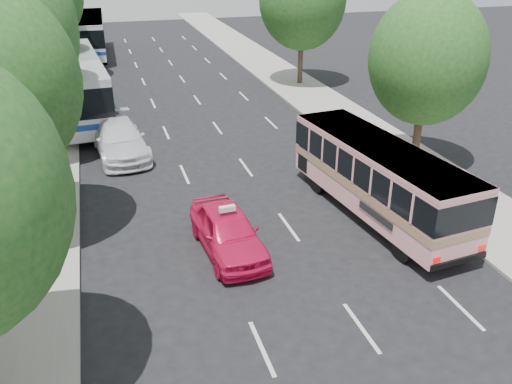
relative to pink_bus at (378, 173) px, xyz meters
name	(u,v)px	position (x,y,z in m)	size (l,w,h in m)	color
ground	(302,293)	(-4.50, -3.93, -1.81)	(120.00, 120.00, 0.00)	black
sidewalk_left	(43,120)	(-13.00, 16.07, -1.73)	(4.00, 90.00, 0.15)	#9E998E
sidewalk_right	(314,98)	(4.00, 16.07, -1.75)	(4.00, 90.00, 0.12)	#9E998E
low_wall	(7,109)	(-14.80, 16.07, -0.91)	(0.30, 90.00, 1.50)	#9E998E
tree_left_c	(9,29)	(-13.12, 10.02, 4.32)	(6.00, 6.00, 9.35)	#38281E
tree_left_d	(28,17)	(-13.02, 18.02, 3.83)	(5.52, 5.52, 8.60)	#38281E
tree_right_near	(430,54)	(4.28, 4.02, 3.40)	(5.10, 5.10, 7.95)	#38281E
pink_bus	(378,173)	(0.00, 0.00, 0.00)	(3.34, 9.31, 2.90)	pink
pink_taxi	(228,231)	(-6.07, -0.93, -1.03)	(1.83, 4.54, 1.55)	#DC134A
white_pickup	(120,139)	(-9.00, 9.36, -0.98)	(2.31, 5.67, 1.65)	silver
tour_coach_front	(78,82)	(-10.80, 16.12, 0.36)	(3.53, 12.22, 3.61)	silver
tour_coach_rear	(89,32)	(-9.81, 34.97, 0.28)	(2.83, 11.65, 3.47)	white
taxi_roof_sign	(227,209)	(-6.07, -0.93, -0.17)	(0.55, 0.18, 0.18)	silver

